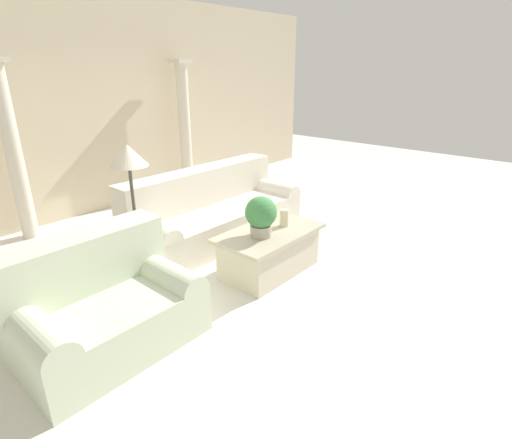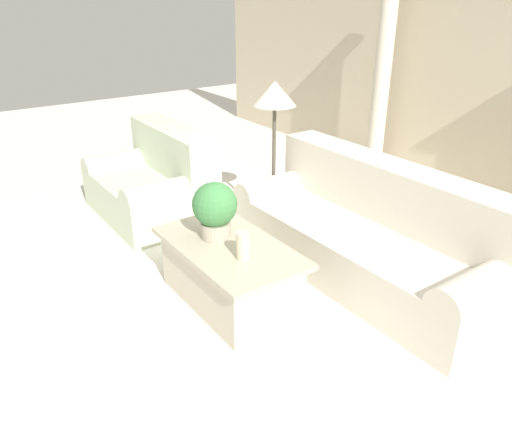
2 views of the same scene
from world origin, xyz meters
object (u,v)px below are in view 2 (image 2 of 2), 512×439
sofa_long (370,233)px  potted_plant (215,208)px  loveseat (155,182)px  coffee_table (230,273)px  floor_lamp (275,104)px

sofa_long → potted_plant: potted_plant is taller
loveseat → potted_plant: 1.74m
sofa_long → loveseat: bearing=-155.9°
coffee_table → floor_lamp: 1.75m
coffee_table → loveseat: bearing=172.3°
floor_lamp → potted_plant: bearing=-55.5°
potted_plant → floor_lamp: 1.46m
loveseat → floor_lamp: size_ratio=0.97×
sofa_long → floor_lamp: (-1.22, -0.08, 0.87)m
loveseat → coffee_table: size_ratio=1.15×
potted_plant → loveseat: bearing=171.1°
sofa_long → floor_lamp: size_ratio=1.72×
sofa_long → coffee_table: bearing=-103.1°
loveseat → floor_lamp: 1.52m
sofa_long → coffee_table: size_ratio=2.03×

